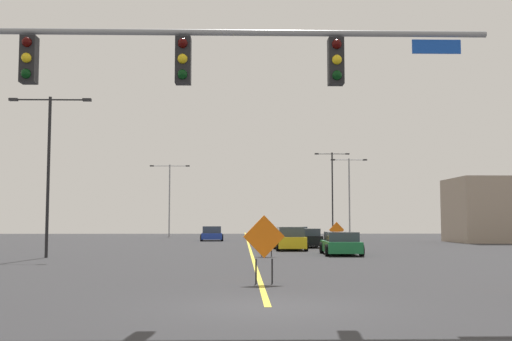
{
  "coord_description": "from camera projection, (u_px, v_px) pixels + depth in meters",
  "views": [
    {
      "loc": [
        -0.58,
        -13.77,
        1.85
      ],
      "look_at": [
        0.25,
        21.99,
        4.75
      ],
      "focal_mm": 44.16,
      "sensor_mm": 36.0,
      "label": 1
    }
  ],
  "objects": [
    {
      "name": "construction_sign_right_lane",
      "position": [
        264.0,
        240.0,
        18.84
      ],
      "size": [
        1.26,
        0.32,
        2.04
      ],
      "color": "orange",
      "rests_on": "ground"
    },
    {
      "name": "street_lamp_mid_right",
      "position": [
        349.0,
        191.0,
        66.3
      ],
      "size": [
        3.85,
        0.24,
        8.5
      ],
      "color": "gray",
      "rests_on": "ground"
    },
    {
      "name": "road_centre_stripe",
      "position": [
        248.0,
        241.0,
        58.37
      ],
      "size": [
        0.16,
        89.9,
        0.01
      ],
      "color": "yellow",
      "rests_on": "ground"
    },
    {
      "name": "car_yellow_distant",
      "position": [
        290.0,
        239.0,
        40.63
      ],
      "size": [
        2.0,
        4.29,
        1.49
      ],
      "color": "gold",
      "rests_on": "ground"
    },
    {
      "name": "street_lamp_mid_left",
      "position": [
        49.0,
        161.0,
        32.46
      ],
      "size": [
        4.24,
        0.24,
        8.32
      ],
      "color": "black",
      "rests_on": "ground"
    },
    {
      "name": "street_lamp_far_left",
      "position": [
        169.0,
        194.0,
        72.7
      ],
      "size": [
        4.6,
        0.24,
        8.42
      ],
      "color": "gray",
      "rests_on": "ground"
    },
    {
      "name": "roadside_building_east",
      "position": [
        493.0,
        210.0,
        55.87
      ],
      "size": [
        7.22,
        6.9,
        5.69
      ],
      "color": "gray",
      "rests_on": "ground"
    },
    {
      "name": "construction_sign_left_lane",
      "position": [
        266.0,
        233.0,
        33.16
      ],
      "size": [
        1.33,
        0.36,
        2.0
      ],
      "color": "orange",
      "rests_on": "ground"
    },
    {
      "name": "ground",
      "position": [
        268.0,
        307.0,
        13.58
      ],
      "size": [
        161.81,
        161.81,
        0.0
      ],
      "primitive_type": "plane",
      "color": "#2D2D30"
    },
    {
      "name": "traffic_signal_assembly",
      "position": [
        105.0,
        78.0,
        13.89
      ],
      "size": [
        13.72,
        0.44,
        6.39
      ],
      "color": "gray",
      "rests_on": "ground"
    },
    {
      "name": "car_blue_near",
      "position": [
        212.0,
        234.0,
        60.17
      ],
      "size": [
        2.28,
        3.88,
        1.38
      ],
      "color": "#1E389E",
      "rests_on": "ground"
    },
    {
      "name": "car_white_mid",
      "position": [
        297.0,
        234.0,
        62.98
      ],
      "size": [
        2.23,
        3.87,
        1.32
      ],
      "color": "white",
      "rests_on": "ground"
    },
    {
      "name": "construction_sign_right_shoulder",
      "position": [
        337.0,
        231.0,
        48.4
      ],
      "size": [
        1.21,
        0.27,
        1.8
      ],
      "color": "orange",
      "rests_on": "ground"
    },
    {
      "name": "car_black_passing",
      "position": [
        307.0,
        238.0,
        44.81
      ],
      "size": [
        2.03,
        3.97,
        1.34
      ],
      "color": "black",
      "rests_on": "ground"
    },
    {
      "name": "street_lamp_near_left",
      "position": [
        332.0,
        188.0,
        69.74
      ],
      "size": [
        3.87,
        0.24,
        9.5
      ],
      "color": "black",
      "rests_on": "ground"
    },
    {
      "name": "car_green_approaching",
      "position": [
        341.0,
        244.0,
        34.81
      ],
      "size": [
        2.16,
        4.54,
        1.27
      ],
      "color": "#196B38",
      "rests_on": "ground"
    }
  ]
}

